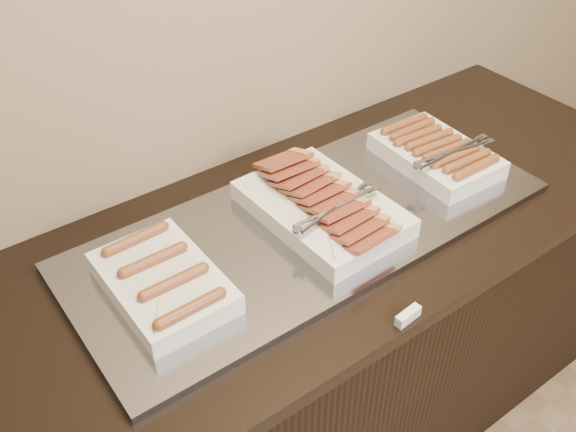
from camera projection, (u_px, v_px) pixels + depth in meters
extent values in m
cube|color=black|center=(311.00, 348.00, 1.88)|extent=(2.00, 0.70, 0.86)
cube|color=black|center=(316.00, 231.00, 1.60)|extent=(2.06, 0.76, 0.04)
cube|color=gray|center=(311.00, 224.00, 1.58)|extent=(1.20, 0.50, 0.02)
cube|color=white|center=(163.00, 283.00, 1.37)|extent=(0.21, 0.32, 0.05)
cylinder|color=brown|center=(190.00, 308.00, 1.27)|extent=(0.14, 0.03, 0.03)
cylinder|color=brown|center=(174.00, 282.00, 1.33)|extent=(0.14, 0.03, 0.03)
cylinder|color=brown|center=(153.00, 260.00, 1.38)|extent=(0.14, 0.03, 0.03)
cylinder|color=brown|center=(136.00, 239.00, 1.43)|extent=(0.14, 0.03, 0.03)
cube|color=white|center=(322.00, 209.00, 1.57)|extent=(0.28, 0.41, 0.05)
cube|color=#A14C34|center=(367.00, 237.00, 1.45)|extent=(0.14, 0.10, 0.04)
cube|color=#A14C34|center=(356.00, 228.00, 1.47)|extent=(0.14, 0.10, 0.04)
cube|color=#A14C34|center=(347.00, 218.00, 1.49)|extent=(0.14, 0.10, 0.04)
cube|color=#A14C34|center=(338.00, 208.00, 1.52)|extent=(0.13, 0.09, 0.04)
cube|color=#A14C34|center=(328.00, 200.00, 1.54)|extent=(0.14, 0.09, 0.04)
cube|color=#A14C34|center=(319.00, 191.00, 1.56)|extent=(0.14, 0.09, 0.04)
cube|color=#A14C34|center=(310.00, 183.00, 1.58)|extent=(0.14, 0.10, 0.04)
cube|color=#A14C34|center=(299.00, 176.00, 1.60)|extent=(0.14, 0.10, 0.04)
cube|color=#A14C34|center=(289.00, 168.00, 1.62)|extent=(0.14, 0.09, 0.04)
cube|color=#A14C34|center=(283.00, 160.00, 1.64)|extent=(0.14, 0.09, 0.04)
cube|color=white|center=(436.00, 155.00, 1.75)|extent=(0.23, 0.33, 0.05)
cylinder|color=brown|center=(476.00, 167.00, 1.65)|extent=(0.15, 0.03, 0.03)
cylinder|color=brown|center=(467.00, 161.00, 1.67)|extent=(0.15, 0.03, 0.03)
cylinder|color=brown|center=(455.00, 157.00, 1.69)|extent=(0.15, 0.04, 0.03)
cylinder|color=brown|center=(447.00, 150.00, 1.71)|extent=(0.15, 0.04, 0.03)
cylinder|color=brown|center=(437.00, 145.00, 1.73)|extent=(0.15, 0.04, 0.03)
cylinder|color=brown|center=(429.00, 140.00, 1.76)|extent=(0.15, 0.04, 0.03)
cylinder|color=brown|center=(418.00, 136.00, 1.77)|extent=(0.15, 0.04, 0.03)
cylinder|color=brown|center=(412.00, 129.00, 1.80)|extent=(0.15, 0.03, 0.03)
cylinder|color=brown|center=(404.00, 124.00, 1.82)|extent=(0.15, 0.03, 0.03)
cube|color=white|center=(408.00, 316.00, 1.34)|extent=(0.07, 0.02, 0.03)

